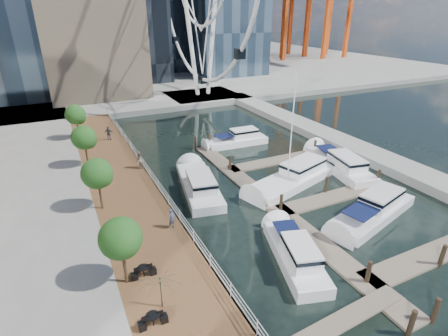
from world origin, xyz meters
TOP-DOWN VIEW (x-y plane):
  - ground at (0.00, 0.00)m, footprint 520.00×520.00m
  - boardwalk at (-9.00, 15.00)m, footprint 6.00×60.00m
  - seawall at (-6.00, 15.00)m, footprint 0.25×60.00m
  - land_far at (0.00, 102.00)m, footprint 200.00×114.00m
  - breakwater at (20.00, 20.00)m, footprint 4.00×60.00m
  - pier at (14.00, 52.00)m, footprint 14.00×12.00m
  - railing at (-6.10, 15.00)m, footprint 0.10×60.00m
  - floating_docks at (7.97, 9.98)m, footprint 16.00×34.00m
  - port_cranes at (67.67, 95.67)m, footprint 40.00×52.00m
  - street_trees at (-11.40, 14.00)m, footprint 2.60×42.60m
  - yacht_foreground at (9.74, 3.78)m, footprint 11.34×5.71m
  - pedestrian_near at (-6.91, 8.52)m, footprint 0.72×0.60m
  - pedestrian_mid at (-6.50, 20.91)m, footprint 1.15×1.18m
  - pedestrian_far at (-7.88, 31.77)m, footprint 1.17×0.82m
  - moored_yachts at (6.94, 11.24)m, footprint 21.59×38.39m

SIDE VIEW (x-z plane):
  - ground at x=0.00m, z-range 0.00..0.00m
  - yacht_foreground at x=9.74m, z-range -1.07..1.07m
  - moored_yachts at x=6.94m, z-range -5.75..5.75m
  - floating_docks at x=7.97m, z-range -0.81..1.79m
  - boardwalk at x=-9.00m, z-range 0.00..1.00m
  - seawall at x=-6.00m, z-range 0.00..1.00m
  - land_far at x=0.00m, z-range 0.00..1.00m
  - breakwater at x=20.00m, z-range 0.00..1.00m
  - pier at x=14.00m, z-range 0.00..1.00m
  - railing at x=-6.10m, z-range 1.00..2.05m
  - pedestrian_near at x=-6.91m, z-range 1.00..2.67m
  - pedestrian_far at x=-7.88m, z-range 1.00..2.84m
  - pedestrian_mid at x=-6.50m, z-range 1.00..2.92m
  - street_trees at x=-11.40m, z-range 1.99..6.59m
  - port_cranes at x=67.67m, z-range 1.00..39.00m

